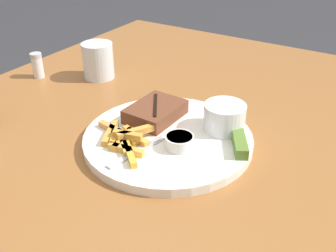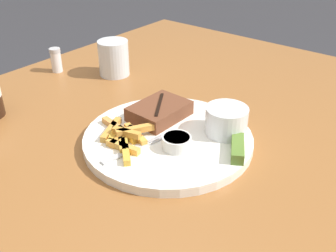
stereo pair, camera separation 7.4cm
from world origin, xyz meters
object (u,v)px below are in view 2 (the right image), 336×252
Objects in this scene: dinner_plate at (168,139)px; salt_shaker at (56,60)px; coleslaw_cup at (226,119)px; pickle_spear at (238,148)px; steak_portion at (159,111)px; fork_utensil at (131,150)px; dipping_sauce_cup at (177,142)px; drinking_glass at (114,58)px.

salt_shaker is at bearing 78.52° from dinner_plate.
salt_shaker is (0.02, 0.54, -0.01)m from coleslaw_cup.
pickle_spear is 1.19× the size of salt_shaker.
coleslaw_cup is 1.05× the size of pickle_spear.
coleslaw_cup is 1.25× the size of salt_shaker.
steak_portion is at bearing 103.76° from coleslaw_cup.
steak_portion reaches higher than fork_utensil.
dipping_sauce_cup is 0.41m from drinking_glass.
dipping_sauce_cup is at bearing -31.77° from fork_utensil.
steak_portion reaches higher than dinner_plate.
drinking_glass is (0.26, 0.30, 0.03)m from fork_utensil.
dipping_sauce_cup is (-0.10, 0.04, -0.02)m from coleslaw_cup.
steak_portion is 0.14m from coleslaw_cup.
coleslaw_cup is at bearing 48.09° from pickle_spear.
coleslaw_cup is 0.11m from dipping_sauce_cup.
dipping_sauce_cup is (-0.07, -0.10, -0.00)m from steak_portion.
fork_utensil is at bearing 136.76° from dipping_sauce_cup.
coleslaw_cup reaches higher than fork_utensil.
dinner_plate is at bearing 0.00° from fork_utensil.
drinking_glass reaches higher than steak_portion.
dipping_sauce_cup is 0.40× the size of fork_utensil.
drinking_glass is at bearing 63.45° from steak_portion.
salt_shaker is at bearing 79.51° from fork_utensil.
pickle_spear is at bearing -107.82° from drinking_glass.
pickle_spear reaches higher than dinner_plate.
pickle_spear is (0.05, -0.09, -0.00)m from dipping_sauce_cup.
dinner_plate is 0.14m from pickle_spear.
dipping_sauce_cup is 0.70× the size of pickle_spear.
fork_utensil is at bearing -111.96° from salt_shaker.
coleslaw_cup reaches higher than steak_portion.
dinner_plate is 0.37m from drinking_glass.
steak_portion is 0.30m from drinking_glass.
dipping_sauce_cup is 0.08m from fork_utensil.
dinner_plate is at bearing -118.64° from drinking_glass.
coleslaw_cup is (0.08, -0.08, 0.04)m from dinner_plate.
coleslaw_cup is at bearing -19.67° from fork_utensil.
dinner_plate is 5.00× the size of salt_shaker.
fork_utensil is (-0.13, -0.04, -0.01)m from steak_portion.
steak_portion reaches higher than pickle_spear.
pickle_spear is at bearing -94.29° from steak_portion.
dinner_plate is 0.09m from fork_utensil.
coleslaw_cup is at bearing -76.24° from steak_portion.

